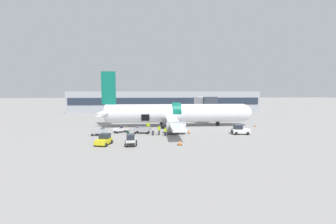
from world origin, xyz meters
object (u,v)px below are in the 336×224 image
object	(u,v)px
baggage_tug_rear	(104,140)
ground_crew_loader_a	(165,131)
baggage_cart_queued	(122,130)
suitcase_on_tarmac_spare	(128,133)
baggage_tug_mid	(240,130)
ground_crew_driver	(159,130)
suitcase_on_tarmac_upright	(153,133)
baggage_tug_lead	(131,140)
baggage_cart_loading	(142,130)
ground_crew_loader_b	(148,126)
airplane	(174,113)
baggage_cart_empty	(99,133)

from	to	relation	value
baggage_tug_rear	ground_crew_loader_a	size ratio (longest dim) A/B	1.93
baggage_tug_rear	baggage_cart_queued	world-z (taller)	baggage_tug_rear
baggage_tug_rear	suitcase_on_tarmac_spare	distance (m)	7.54
baggage_tug_mid	ground_crew_driver	world-z (taller)	ground_crew_driver
baggage_tug_mid	ground_crew_loader_a	xyz separation A→B (m)	(-13.70, -0.43, 0.06)
ground_crew_loader_a	suitcase_on_tarmac_upright	xyz separation A→B (m)	(-2.15, 0.64, -0.45)
suitcase_on_tarmac_upright	suitcase_on_tarmac_spare	size ratio (longest dim) A/B	1.31
baggage_tug_lead	baggage_tug_rear	size ratio (longest dim) A/B	0.98
baggage_tug_rear	baggage_cart_loading	bearing A→B (deg)	56.99
baggage_tug_lead	ground_crew_loader_a	bearing A→B (deg)	48.07
baggage_cart_queued	ground_crew_loader_b	distance (m)	5.22
airplane	suitcase_on_tarmac_spare	xyz separation A→B (m)	(-9.31, -8.36, -2.64)
baggage_cart_queued	ground_crew_driver	world-z (taller)	ground_crew_driver
airplane	ground_crew_loader_b	distance (m)	7.70
baggage_tug_mid	baggage_cart_empty	world-z (taller)	baggage_tug_mid
baggage_tug_rear	suitcase_on_tarmac_upright	size ratio (longest dim) A/B	3.55
suitcase_on_tarmac_upright	suitcase_on_tarmac_spare	world-z (taller)	suitcase_on_tarmac_upright
airplane	baggage_tug_lead	size ratio (longest dim) A/B	11.99
baggage_cart_queued	baggage_cart_empty	world-z (taller)	baggage_cart_queued
baggage_cart_loading	baggage_tug_lead	bearing A→B (deg)	-98.10
baggage_cart_queued	airplane	bearing A→B (deg)	29.95
baggage_tug_mid	ground_crew_driver	distance (m)	14.76
baggage_tug_lead	ground_crew_loader_b	world-z (taller)	ground_crew_loader_b
airplane	ground_crew_loader_b	bearing A→B (deg)	-140.41
ground_crew_driver	baggage_cart_queued	bearing A→B (deg)	157.24
ground_crew_loader_a	ground_crew_loader_b	bearing A→B (deg)	120.32
airplane	suitcase_on_tarmac_spare	world-z (taller)	airplane
baggage_tug_rear	baggage_cart_queued	distance (m)	9.29
ground_crew_loader_a	suitcase_on_tarmac_spare	world-z (taller)	ground_crew_loader_a
ground_crew_loader_a	ground_crew_driver	world-z (taller)	ground_crew_driver
ground_crew_driver	ground_crew_loader_a	bearing A→B (deg)	-40.21
ground_crew_driver	baggage_cart_empty	bearing A→B (deg)	178.30
suitcase_on_tarmac_spare	airplane	bearing A→B (deg)	41.93
ground_crew_loader_b	baggage_cart_empty	bearing A→B (deg)	-154.30
baggage_tug_mid	suitcase_on_tarmac_upright	size ratio (longest dim) A/B	3.92
ground_crew_loader_a	ground_crew_loader_b	distance (m)	6.12
ground_crew_loader_a	airplane	bearing A→B (deg)	75.20
baggage_tug_mid	suitcase_on_tarmac_spare	world-z (taller)	baggage_tug_mid
baggage_cart_empty	ground_crew_loader_b	bearing A→B (deg)	25.70
suitcase_on_tarmac_upright	ground_crew_driver	bearing A→B (deg)	12.67
airplane	baggage_cart_queued	bearing A→B (deg)	-150.05
baggage_tug_lead	baggage_cart_queued	xyz separation A→B (m)	(-2.73, 9.81, -0.20)
ground_crew_loader_a	ground_crew_driver	bearing A→B (deg)	139.79
baggage_cart_empty	suitcase_on_tarmac_spare	size ratio (longest dim) A/B	5.51
baggage_cart_empty	baggage_tug_rear	bearing A→B (deg)	-71.00
baggage_tug_lead	baggage_cart_loading	world-z (taller)	baggage_tug_lead
airplane	ground_crew_loader_b	world-z (taller)	airplane
ground_crew_loader_b	airplane	bearing A→B (deg)	39.59
baggage_tug_rear	suitcase_on_tarmac_spare	xyz separation A→B (m)	(2.65, 7.04, -0.42)
airplane	ground_crew_driver	bearing A→B (deg)	-112.04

